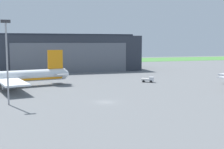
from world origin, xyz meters
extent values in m
plane|color=slate|center=(0.00, 0.00, 0.00)|extent=(440.00, 440.00, 0.00)
cube|color=#49853D|center=(0.00, 176.84, 0.04)|extent=(440.00, 56.00, 0.08)
cube|color=#2D333D|center=(3.68, 97.46, 9.98)|extent=(80.94, 37.33, 19.95)
cube|color=slate|center=(3.68, 78.65, 7.98)|extent=(61.52, 0.30, 15.96)
cube|color=#2D333D|center=(3.68, 97.46, 20.55)|extent=(80.94, 8.96, 1.20)
cylinder|color=silver|center=(-27.92, 34.29, 3.95)|extent=(45.77, 13.81, 4.26)
sphere|color=silver|center=(-5.48, 39.11, 3.95)|extent=(3.32, 3.32, 3.32)
cube|color=orange|center=(-27.92, 34.29, 2.78)|extent=(42.19, 13.08, 0.75)
cube|color=orange|center=(-9.07, 38.34, 9.70)|extent=(5.92, 1.65, 7.24)
cube|color=silver|center=(-8.84, 41.64, 4.38)|extent=(5.29, 6.70, 0.28)
cube|color=silver|center=(-7.51, 35.42, 4.38)|extent=(5.29, 6.70, 0.28)
cube|color=silver|center=(-29.38, 45.46, 3.42)|extent=(11.41, 21.21, 0.56)
cube|color=silver|center=(-24.66, 23.50, 3.42)|extent=(11.41, 21.21, 0.56)
cylinder|color=gray|center=(-29.83, 43.72, 1.95)|extent=(4.45, 3.14, 2.34)
cylinder|color=gray|center=(-25.78, 24.91, 1.95)|extent=(4.45, 3.14, 2.34)
cylinder|color=black|center=(-26.60, 36.86, 0.91)|extent=(0.56, 0.56, 1.82)
cylinder|color=black|center=(-25.66, 32.49, 0.91)|extent=(0.56, 0.56, 1.82)
cube|color=silver|center=(28.83, 32.42, 1.34)|extent=(2.49, 2.48, 1.76)
cube|color=white|center=(26.77, 33.84, 0.98)|extent=(3.64, 3.27, 1.05)
cylinder|color=black|center=(28.20, 31.68, 0.45)|extent=(0.90, 0.73, 0.91)
cylinder|color=black|center=(29.30, 33.27, 0.45)|extent=(0.90, 0.73, 0.91)
cylinder|color=black|center=(25.72, 33.39, 0.45)|extent=(0.90, 0.73, 0.91)
cylinder|color=black|center=(26.82, 34.99, 0.45)|extent=(0.90, 0.73, 0.91)
cylinder|color=#99999E|center=(-25.00, 4.06, 10.57)|extent=(0.44, 0.44, 21.14)
cube|color=#333338|center=(-25.00, 4.06, 21.54)|extent=(2.40, 0.50, 0.80)
camera|label=1|loc=(-21.36, -75.45, 16.26)|focal=46.85mm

